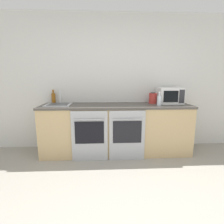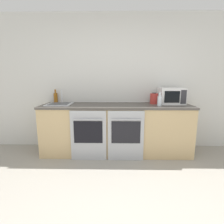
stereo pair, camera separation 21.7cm
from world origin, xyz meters
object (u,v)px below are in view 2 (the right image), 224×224
object	(u,v)px
oven_right	(126,136)
kettle	(154,98)
microwave	(171,96)
bottle_amber	(56,97)
oven_left	(88,135)
sink	(60,104)
bottle_clear	(160,101)

from	to	relation	value
oven_right	kettle	size ratio (longest dim) A/B	4.15
microwave	bottle_amber	distance (m)	2.23
bottle_amber	kettle	size ratio (longest dim) A/B	1.24
microwave	oven_right	bearing A→B (deg)	-152.17
oven_left	kettle	world-z (taller)	kettle
bottle_amber	kettle	world-z (taller)	bottle_amber
microwave	sink	bearing A→B (deg)	-176.60
bottle_amber	bottle_clear	world-z (taller)	bottle_amber
sink	oven_left	bearing A→B (deg)	-30.37
oven_left	bottle_amber	size ratio (longest dim) A/B	3.35
bottle_amber	kettle	xyz separation A→B (m)	(1.91, -0.14, -0.00)
oven_left	sink	bearing A→B (deg)	149.63
oven_left	microwave	size ratio (longest dim) A/B	1.94
oven_right	kettle	world-z (taller)	kettle
oven_left	bottle_amber	bearing A→B (deg)	139.81
oven_right	kettle	distance (m)	0.93
bottle_clear	sink	size ratio (longest dim) A/B	0.54
kettle	sink	size ratio (longest dim) A/B	0.48
oven_right	microwave	world-z (taller)	microwave
oven_left	oven_right	world-z (taller)	same
bottle_amber	oven_left	bearing A→B (deg)	-40.19
oven_left	oven_right	bearing A→B (deg)	0.00
oven_right	bottle_clear	xyz separation A→B (m)	(0.59, 0.20, 0.57)
bottle_clear	microwave	bearing A→B (deg)	42.63
oven_right	bottle_amber	bearing A→B (deg)	155.61
oven_left	microwave	world-z (taller)	microwave
oven_left	bottle_amber	world-z (taller)	bottle_amber
oven_left	bottle_clear	xyz separation A→B (m)	(1.22, 0.20, 0.57)
microwave	kettle	size ratio (longest dim) A/B	2.15
oven_right	sink	bearing A→B (deg)	164.48
bottle_amber	bottle_clear	bearing A→B (deg)	-12.04
microwave	bottle_clear	world-z (taller)	microwave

